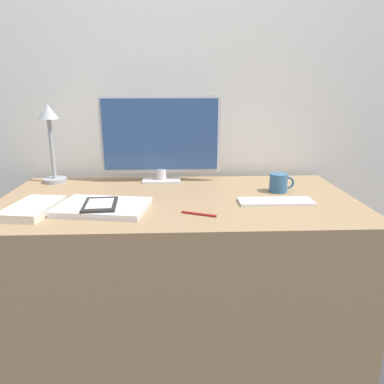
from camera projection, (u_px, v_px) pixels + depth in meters
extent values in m
plane|color=#38383D|center=(179.00, 352.00, 1.71)|extent=(10.00, 10.00, 0.00)
cube|color=silver|center=(176.00, 80.00, 1.94)|extent=(3.60, 0.05, 2.40)
cube|color=#997A56|center=(179.00, 272.00, 1.71)|extent=(1.52, 0.79, 0.71)
cube|color=silver|center=(162.00, 180.00, 1.89)|extent=(0.19, 0.11, 0.01)
cylinder|color=silver|center=(161.00, 174.00, 1.88)|extent=(0.05, 0.05, 0.05)
cube|color=silver|center=(161.00, 135.00, 1.83)|extent=(0.59, 0.01, 0.37)
cube|color=#2D4C84|center=(160.00, 135.00, 1.82)|extent=(0.56, 0.01, 0.34)
cube|color=silver|center=(276.00, 201.00, 1.54)|extent=(0.30, 0.10, 0.01)
cube|color=silver|center=(276.00, 200.00, 1.54)|extent=(0.28, 0.09, 0.00)
cube|color=silver|center=(103.00, 209.00, 1.45)|extent=(0.37, 0.29, 0.01)
cube|color=silver|center=(103.00, 206.00, 1.45)|extent=(0.37, 0.29, 0.01)
cube|color=black|center=(100.00, 204.00, 1.43)|extent=(0.14, 0.19, 0.01)
cube|color=silver|center=(100.00, 203.00, 1.43)|extent=(0.11, 0.14, 0.00)
cylinder|color=#999EA8|center=(55.00, 180.00, 1.88)|extent=(0.12, 0.12, 0.02)
cylinder|color=#999EA8|center=(52.00, 149.00, 1.84)|extent=(0.02, 0.02, 0.29)
cone|color=#999EA8|center=(48.00, 112.00, 1.79)|extent=(0.10, 0.10, 0.07)
cube|color=silver|center=(33.00, 208.00, 1.42)|extent=(0.19, 0.28, 0.03)
cube|color=silver|center=(28.00, 207.00, 1.38)|extent=(0.09, 0.06, 0.00)
cylinder|color=#336089|center=(278.00, 183.00, 1.70)|extent=(0.08, 0.08, 0.08)
torus|color=#336089|center=(288.00, 183.00, 1.70)|extent=(0.06, 0.01, 0.06)
cylinder|color=maroon|center=(199.00, 214.00, 1.40)|extent=(0.13, 0.06, 0.01)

